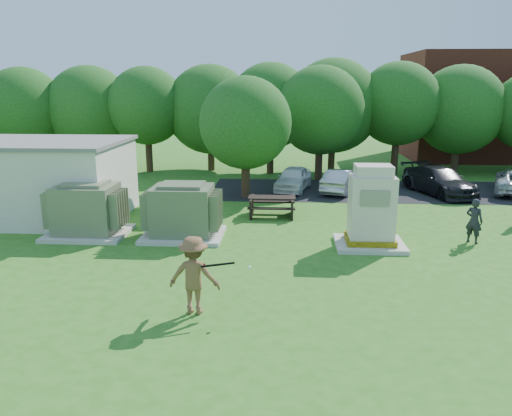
# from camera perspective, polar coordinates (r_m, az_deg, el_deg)

# --- Properties ---
(ground) EXTENTS (120.00, 120.00, 0.00)m
(ground) POSITION_cam_1_polar(r_m,az_deg,el_deg) (14.64, -0.99, -8.74)
(ground) COLOR #2D6619
(ground) RESTS_ON ground
(service_building) EXTENTS (10.00, 5.00, 3.20)m
(service_building) POSITION_cam_1_polar(r_m,az_deg,el_deg) (24.11, -26.62, 2.81)
(service_building) COLOR beige
(service_building) RESTS_ON ground
(service_building_roof) EXTENTS (10.20, 5.20, 0.15)m
(service_building_roof) POSITION_cam_1_polar(r_m,az_deg,el_deg) (23.89, -27.06, 6.75)
(service_building_roof) COLOR slate
(service_building_roof) RESTS_ON service_building
(brick_building) EXTENTS (15.00, 8.00, 8.00)m
(brick_building) POSITION_cam_1_polar(r_m,az_deg,el_deg) (43.88, 26.71, 10.36)
(brick_building) COLOR maroon
(brick_building) RESTS_ON ground
(parking_strip) EXTENTS (20.00, 6.00, 0.01)m
(parking_strip) POSITION_cam_1_polar(r_m,az_deg,el_deg) (28.17, 15.62, 1.89)
(parking_strip) COLOR #232326
(parking_strip) RESTS_ON ground
(transformer_left) EXTENTS (3.00, 2.40, 2.07)m
(transformer_left) POSITION_cam_1_polar(r_m,az_deg,el_deg) (20.06, -18.78, -0.29)
(transformer_left) COLOR beige
(transformer_left) RESTS_ON ground
(transformer_right) EXTENTS (3.00, 2.40, 2.07)m
(transformer_right) POSITION_cam_1_polar(r_m,az_deg,el_deg) (18.97, -8.38, -0.48)
(transformer_right) COLOR beige
(transformer_right) RESTS_ON ground
(generator_cabinet) EXTENTS (2.42, 1.98, 2.95)m
(generator_cabinet) POSITION_cam_1_polar(r_m,az_deg,el_deg) (18.04, 13.03, -0.40)
(generator_cabinet) COLOR beige
(generator_cabinet) RESTS_ON ground
(picnic_table) EXTENTS (2.05, 1.54, 0.88)m
(picnic_table) POSITION_cam_1_polar(r_m,az_deg,el_deg) (21.85, 1.82, 0.45)
(picnic_table) COLOR black
(picnic_table) RESTS_ON ground
(batter) EXTENTS (1.36, 0.85, 2.02)m
(batter) POSITION_cam_1_polar(r_m,az_deg,el_deg) (12.67, -7.10, -7.64)
(batter) COLOR brown
(batter) RESTS_ON ground
(person_by_generator) EXTENTS (0.72, 0.69, 1.66)m
(person_by_generator) POSITION_cam_1_polar(r_m,az_deg,el_deg) (19.76, 23.66, -1.37)
(person_by_generator) COLOR black
(person_by_generator) RESTS_ON ground
(car_white) EXTENTS (2.36, 4.06, 1.30)m
(car_white) POSITION_cam_1_polar(r_m,az_deg,el_deg) (27.33, 4.29, 3.39)
(car_white) COLOR white
(car_white) RESTS_ON ground
(car_silver_a) EXTENTS (2.56, 4.03, 1.25)m
(car_silver_a) POSITION_cam_1_polar(r_m,az_deg,el_deg) (27.15, 9.70, 3.10)
(car_silver_a) COLOR #B2B2B7
(car_silver_a) RESTS_ON ground
(car_dark) EXTENTS (3.52, 5.32, 1.43)m
(car_dark) POSITION_cam_1_polar(r_m,az_deg,el_deg) (28.00, 20.21, 2.95)
(car_dark) COLOR black
(car_dark) RESTS_ON ground
(batting_equipment) EXTENTS (1.35, 0.37, 0.17)m
(batting_equipment) POSITION_cam_1_polar(r_m,az_deg,el_deg) (12.42, -4.19, -6.55)
(batting_equipment) COLOR black
(batting_equipment) RESTS_ON ground
(tree_row) EXTENTS (41.30, 13.30, 7.30)m
(tree_row) POSITION_cam_1_polar(r_m,az_deg,el_deg) (32.01, 4.85, 11.24)
(tree_row) COLOR #47301E
(tree_row) RESTS_ON ground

